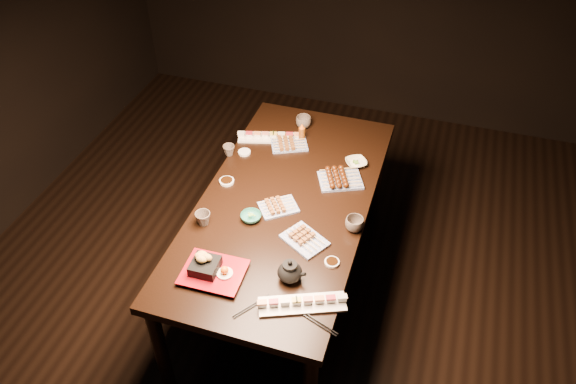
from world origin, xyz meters
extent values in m
plane|color=black|center=(0.00, 0.00, 0.00)|extent=(5.00, 5.00, 0.00)
cube|color=black|center=(0.04, 0.29, 0.38)|extent=(1.17, 1.92, 0.75)
imported|color=#287B66|center=(-0.08, 0.10, 0.77)|extent=(0.12, 0.12, 0.03)
imported|color=beige|center=(0.34, 0.72, 0.76)|extent=(0.17, 0.17, 0.03)
imported|color=#53473F|center=(-0.31, -0.01, 0.79)|extent=(0.08, 0.08, 0.08)
imported|color=#53473F|center=(0.45, 0.19, 0.79)|extent=(0.13, 0.13, 0.08)
imported|color=#53473F|center=(-0.40, 0.58, 0.78)|extent=(0.08, 0.08, 0.07)
imported|color=#53473F|center=(-0.06, 1.00, 0.79)|extent=(0.13, 0.13, 0.08)
cylinder|color=brown|center=(-0.03, 0.86, 0.81)|extent=(0.05, 0.05, 0.12)
cylinder|color=white|center=(-0.32, 0.34, 0.76)|extent=(0.12, 0.12, 0.01)
cylinder|color=white|center=(0.36, 0.74, 0.76)|extent=(0.12, 0.12, 0.02)
cylinder|color=white|center=(0.40, -0.07, 0.76)|extent=(0.10, 0.10, 0.01)
cylinder|color=white|center=(-0.32, 0.63, 0.76)|extent=(0.10, 0.10, 0.01)
camera|label=1|loc=(0.75, -1.87, 2.81)|focal=35.00mm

